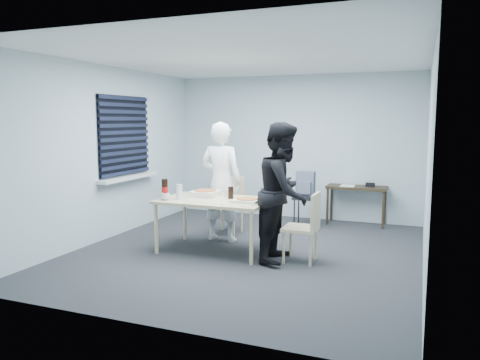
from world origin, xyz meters
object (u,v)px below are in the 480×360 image
at_px(chair_right, 307,223).
at_px(mug_b, 227,193).
at_px(chair_far, 230,201).
at_px(person_white, 221,182).
at_px(dining_table, 215,204).
at_px(mug_a, 166,196).
at_px(soda_bottle, 165,189).
at_px(stool, 305,203).
at_px(side_table, 357,191).
at_px(backpack, 305,184).
at_px(person_black, 283,192).

relative_size(chair_right, mug_b, 8.90).
distance_m(chair_far, chair_right, 1.91).
height_order(chair_right, person_white, person_white).
relative_size(chair_far, chair_right, 1.00).
xyz_separation_m(dining_table, mug_b, (0.04, 0.32, 0.11)).
height_order(dining_table, person_white, person_white).
height_order(person_white, mug_a, person_white).
bearing_deg(soda_bottle, mug_b, 38.98).
bearing_deg(mug_a, chair_right, 7.52).
bearing_deg(stool, side_table, 34.77).
xyz_separation_m(backpack, mug_b, (-0.77, -1.53, 0.04)).
height_order(person_white, mug_b, person_white).
bearing_deg(chair_right, chair_far, 143.25).
height_order(stool, soda_bottle, soda_bottle).
xyz_separation_m(chair_right, person_white, (-1.46, 0.62, 0.37)).
distance_m(side_table, mug_b, 2.60).
bearing_deg(person_white, dining_table, 105.27).
relative_size(chair_far, soda_bottle, 3.18).
relative_size(person_black, side_table, 1.76).
height_order(chair_right, stool, chair_right).
xyz_separation_m(person_black, mug_b, (-0.94, 0.38, -0.12)).
distance_m(dining_table, side_table, 2.88).
xyz_separation_m(stool, backpack, (-0.00, -0.01, 0.32)).
bearing_deg(soda_bottle, chair_far, 72.86).
bearing_deg(chair_far, person_black, -43.50).
height_order(person_black, mug_a, person_black).
xyz_separation_m(dining_table, person_white, (-0.16, 0.58, 0.22)).
height_order(person_black, side_table, person_black).
height_order(side_table, backpack, backpack).
height_order(person_black, mug_b, person_black).
bearing_deg(person_white, stool, -127.13).
relative_size(chair_far, stool, 1.70).
bearing_deg(soda_bottle, dining_table, 19.74).
xyz_separation_m(person_black, soda_bottle, (-1.62, -0.18, -0.03)).
relative_size(chair_right, person_black, 0.50).
height_order(dining_table, backpack, backpack).
xyz_separation_m(mug_a, mug_b, (0.64, 0.62, -0.00)).
bearing_deg(mug_a, backpack, 56.66).
distance_m(person_black, mug_a, 1.60).
bearing_deg(person_black, soda_bottle, 96.24).
relative_size(chair_far, person_white, 0.50).
height_order(dining_table, side_table, dining_table).
xyz_separation_m(chair_far, mug_b, (0.27, -0.78, 0.26)).
relative_size(side_table, backpack, 2.37).
bearing_deg(chair_far, chair_right, -36.75).
height_order(person_white, soda_bottle, person_white).
bearing_deg(dining_table, stool, 66.38).
height_order(stool, mug_a, mug_a).
distance_m(chair_far, side_table, 2.24).
bearing_deg(side_table, person_black, -103.83).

